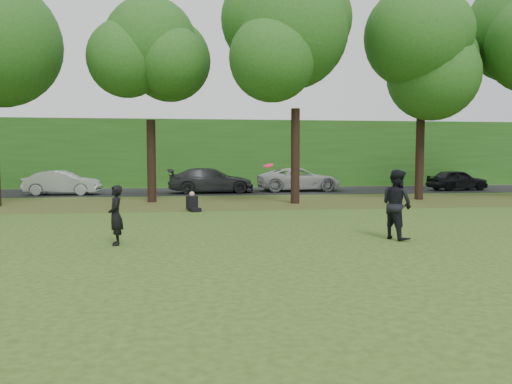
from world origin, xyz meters
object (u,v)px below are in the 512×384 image
seated_person (193,204)px  player_left (116,215)px  frisbee (269,166)px  player_right (397,204)px

seated_person → player_left: bearing=-126.8°
player_left → frisbee: frisbee is taller
frisbee → seated_person: (-2.01, 7.61, -1.78)m
player_right → frisbee: (-3.63, 0.23, 1.10)m
frisbee → seated_person: size_ratio=0.44×
player_left → seated_person: player_left is taller
player_right → seated_person: bearing=14.4°
player_right → seated_person: player_right is taller
seated_person → frisbee: bearing=-96.9°
player_left → player_right: (7.73, -0.11, 0.19)m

